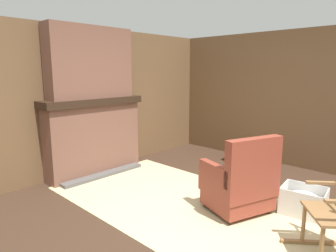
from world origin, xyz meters
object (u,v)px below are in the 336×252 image
(firewood_stack, at_px, (239,154))
(laundry_basket, at_px, (304,201))
(storage_case, at_px, (116,92))
(oil_lamp_vase, at_px, (68,92))
(armchair, at_px, (240,184))

(firewood_stack, distance_m, laundry_basket, 2.18)
(laundry_basket, distance_m, storage_case, 3.29)
(firewood_stack, relative_size, oil_lamp_vase, 1.54)
(storage_case, bearing_deg, armchair, -2.09)
(firewood_stack, bearing_deg, laundry_basket, -39.63)
(armchair, bearing_deg, oil_lamp_vase, 37.13)
(firewood_stack, height_order, laundry_basket, laundry_basket)
(armchair, distance_m, laundry_basket, 0.76)
(laundry_basket, distance_m, oil_lamp_vase, 3.52)
(storage_case, bearing_deg, firewood_stack, 51.96)
(armchair, distance_m, storage_case, 2.67)
(armchair, height_order, oil_lamp_vase, oil_lamp_vase)
(firewood_stack, height_order, storage_case, storage_case)
(oil_lamp_vase, bearing_deg, storage_case, 89.99)
(firewood_stack, relative_size, storage_case, 1.81)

